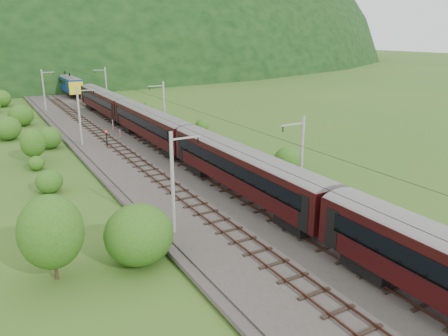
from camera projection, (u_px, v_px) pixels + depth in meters
ground at (242, 219)px, 37.12m from camera, size 600.00×600.00×0.00m
railbed at (191, 184)px, 45.37m from camera, size 14.00×220.00×0.30m
track_left at (169, 186)px, 44.17m from camera, size 2.40×220.00×0.27m
track_right at (211, 178)px, 46.44m from camera, size 2.40×220.00×0.27m
catenary_left at (80, 114)px, 59.42m from camera, size 2.54×192.28×8.00m
catenary_right at (164, 107)px, 65.21m from camera, size 2.54×192.28×8.00m
overhead_wires at (189, 118)px, 43.30m from camera, size 4.83×198.00×0.03m
mountain_main at (5, 60)px, 252.71m from camera, size 504.00×360.00×244.00m
train at (188, 137)px, 50.02m from camera, size 3.19×151.22×5.56m
hazard_post_near at (120, 134)px, 64.02m from camera, size 0.14×0.14×1.31m
hazard_post_far at (113, 125)px, 69.17m from camera, size 0.18×0.18×1.67m
signal at (107, 138)px, 58.59m from camera, size 0.26×0.26×2.33m
vegetation_left at (40, 164)px, 45.43m from camera, size 12.03×149.38×5.77m
vegetation_right at (285, 160)px, 50.48m from camera, size 5.21×93.06×2.73m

